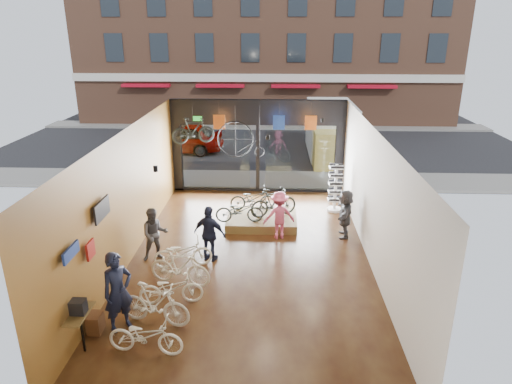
# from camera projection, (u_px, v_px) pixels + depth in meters

# --- Properties ---
(ground_plane) EXTENTS (7.00, 12.00, 0.04)m
(ground_plane) POSITION_uv_depth(u_px,v_px,m) (250.00, 259.00, 13.58)
(ground_plane) COLOR black
(ground_plane) RESTS_ON ground
(ceiling) EXTENTS (7.00, 12.00, 0.04)m
(ceiling) POSITION_uv_depth(u_px,v_px,m) (249.00, 132.00, 12.27)
(ceiling) COLOR black
(ceiling) RESTS_ON ground
(wall_left) EXTENTS (0.04, 12.00, 3.80)m
(wall_left) POSITION_uv_depth(u_px,v_px,m) (127.00, 197.00, 13.06)
(wall_left) COLOR olive
(wall_left) RESTS_ON ground
(wall_right) EXTENTS (0.04, 12.00, 3.80)m
(wall_right) POSITION_uv_depth(u_px,v_px,m) (375.00, 201.00, 12.78)
(wall_right) COLOR beige
(wall_right) RESTS_ON ground
(wall_back) EXTENTS (7.00, 0.04, 3.80)m
(wall_back) POSITION_uv_depth(u_px,v_px,m) (228.00, 332.00, 7.27)
(wall_back) COLOR beige
(wall_back) RESTS_ON ground
(storefront) EXTENTS (7.00, 0.26, 3.80)m
(storefront) POSITION_uv_depth(u_px,v_px,m) (258.00, 146.00, 18.56)
(storefront) COLOR black
(storefront) RESTS_ON ground
(exit_sign) EXTENTS (0.35, 0.06, 0.18)m
(exit_sign) POSITION_uv_depth(u_px,v_px,m) (198.00, 118.00, 18.15)
(exit_sign) COLOR #198C26
(exit_sign) RESTS_ON storefront
(street_road) EXTENTS (30.00, 18.00, 0.02)m
(street_road) POSITION_uv_depth(u_px,v_px,m) (264.00, 141.00, 27.66)
(street_road) COLOR black
(street_road) RESTS_ON ground
(sidewalk_near) EXTENTS (30.00, 2.40, 0.12)m
(sidewalk_near) POSITION_uv_depth(u_px,v_px,m) (259.00, 180.00, 20.31)
(sidewalk_near) COLOR slate
(sidewalk_near) RESTS_ON ground
(sidewalk_far) EXTENTS (30.00, 2.00, 0.12)m
(sidewalk_far) POSITION_uv_depth(u_px,v_px,m) (265.00, 126.00, 31.39)
(sidewalk_far) COLOR slate
(sidewalk_far) RESTS_ON ground
(opposite_building) EXTENTS (26.00, 5.00, 14.00)m
(opposite_building) POSITION_uv_depth(u_px,v_px,m) (267.00, 19.00, 31.37)
(opposite_building) COLOR brown
(opposite_building) RESTS_ON ground
(street_car) EXTENTS (4.76, 1.91, 1.62)m
(street_car) POSITION_uv_depth(u_px,v_px,m) (179.00, 138.00, 24.74)
(street_car) COLOR gray
(street_car) RESTS_ON street_road
(box_truck) EXTENTS (2.30, 6.89, 2.71)m
(box_truck) POSITION_uv_depth(u_px,v_px,m) (333.00, 133.00, 23.29)
(box_truck) COLOR silver
(box_truck) RESTS_ON street_road
(floor_bike_0) EXTENTS (1.66, 0.71, 0.85)m
(floor_bike_0) POSITION_uv_depth(u_px,v_px,m) (146.00, 336.00, 9.50)
(floor_bike_0) COLOR beige
(floor_bike_0) RESTS_ON ground_plane
(floor_bike_1) EXTENTS (1.79, 0.85, 1.03)m
(floor_bike_1) POSITION_uv_depth(u_px,v_px,m) (155.00, 304.00, 10.42)
(floor_bike_1) COLOR beige
(floor_bike_1) RESTS_ON ground_plane
(floor_bike_2) EXTENTS (1.63, 0.77, 0.83)m
(floor_bike_2) POSITION_uv_depth(u_px,v_px,m) (171.00, 288.00, 11.24)
(floor_bike_2) COLOR beige
(floor_bike_2) RESTS_ON ground_plane
(floor_bike_3) EXTENTS (1.77, 0.87, 1.02)m
(floor_bike_3) POSITION_uv_depth(u_px,v_px,m) (180.00, 267.00, 12.03)
(floor_bike_3) COLOR beige
(floor_bike_3) RESTS_ON ground_plane
(floor_bike_4) EXTENTS (1.74, 0.93, 0.87)m
(floor_bike_4) POSITION_uv_depth(u_px,v_px,m) (183.00, 253.00, 12.97)
(floor_bike_4) COLOR beige
(floor_bike_4) RESTS_ON ground_plane
(display_platform) EXTENTS (2.40, 1.80, 0.30)m
(display_platform) POSITION_uv_depth(u_px,v_px,m) (262.00, 220.00, 15.89)
(display_platform) COLOR brown
(display_platform) RESTS_ON ground_plane
(display_bike_left) EXTENTS (1.63, 0.67, 0.84)m
(display_bike_left) POSITION_uv_depth(u_px,v_px,m) (239.00, 210.00, 15.21)
(display_bike_left) COLOR black
(display_bike_left) RESTS_ON display_platform
(display_bike_mid) EXTENTS (1.73, 1.07, 1.01)m
(display_bike_mid) POSITION_uv_depth(u_px,v_px,m) (274.00, 202.00, 15.67)
(display_bike_mid) COLOR black
(display_bike_mid) RESTS_ON display_platform
(display_bike_right) EXTENTS (1.65, 0.74, 0.84)m
(display_bike_right) POSITION_uv_depth(u_px,v_px,m) (253.00, 199.00, 16.25)
(display_bike_right) COLOR black
(display_bike_right) RESTS_ON display_platform
(customer_0) EXTENTS (0.81, 0.81, 1.90)m
(customer_0) POSITION_uv_depth(u_px,v_px,m) (118.00, 292.00, 10.12)
(customer_0) COLOR #161C33
(customer_0) RESTS_ON ground_plane
(customer_1) EXTENTS (0.94, 0.83, 1.60)m
(customer_1) POSITION_uv_depth(u_px,v_px,m) (155.00, 234.00, 13.26)
(customer_1) COLOR #3F3F44
(customer_1) RESTS_ON ground_plane
(customer_2) EXTENTS (1.07, 0.70, 1.69)m
(customer_2) POSITION_uv_depth(u_px,v_px,m) (210.00, 234.00, 13.19)
(customer_2) COLOR #161C33
(customer_2) RESTS_ON ground_plane
(customer_3) EXTENTS (1.13, 0.79, 1.59)m
(customer_3) POSITION_uv_depth(u_px,v_px,m) (279.00, 215.00, 14.62)
(customer_3) COLOR #CC4C72
(customer_3) RESTS_ON ground_plane
(customer_5) EXTENTS (0.66, 1.54, 1.60)m
(customer_5) POSITION_uv_depth(u_px,v_px,m) (345.00, 213.00, 14.75)
(customer_5) COLOR #3F3F44
(customer_5) RESTS_ON ground_plane
(sunglasses_rack) EXTENTS (0.53, 0.44, 1.81)m
(sunglasses_rack) POSITION_uv_depth(u_px,v_px,m) (335.00, 188.00, 16.78)
(sunglasses_rack) COLOR white
(sunglasses_rack) RESTS_ON ground_plane
(wall_merch) EXTENTS (0.40, 2.40, 2.60)m
(wall_merch) POSITION_uv_depth(u_px,v_px,m) (87.00, 279.00, 9.97)
(wall_merch) COLOR navy
(wall_merch) RESTS_ON wall_left
(penny_farthing) EXTENTS (1.70, 0.06, 1.36)m
(penny_farthing) POSITION_uv_depth(u_px,v_px,m) (243.00, 141.00, 16.97)
(penny_farthing) COLOR black
(penny_farthing) RESTS_ON ceiling
(hung_bike) EXTENTS (1.64, 0.95, 0.95)m
(hung_bike) POSITION_uv_depth(u_px,v_px,m) (193.00, 131.00, 16.61)
(hung_bike) COLOR black
(hung_bike) RESTS_ON ceiling
(jersey_left) EXTENTS (0.45, 0.03, 0.55)m
(jersey_left) POSITION_uv_depth(u_px,v_px,m) (219.00, 122.00, 17.47)
(jersey_left) COLOR #CC5919
(jersey_left) RESTS_ON ceiling
(jersey_mid) EXTENTS (0.45, 0.03, 0.55)m
(jersey_mid) POSITION_uv_depth(u_px,v_px,m) (279.00, 123.00, 17.38)
(jersey_mid) COLOR #1E3F99
(jersey_mid) RESTS_ON ceiling
(jersey_right) EXTENTS (0.45, 0.03, 0.55)m
(jersey_right) POSITION_uv_depth(u_px,v_px,m) (311.00, 123.00, 17.33)
(jersey_right) COLOR #CC5919
(jersey_right) RESTS_ON ceiling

